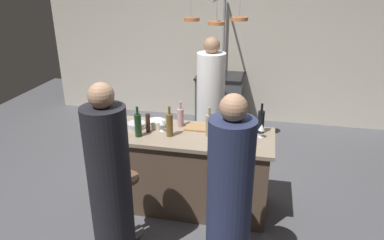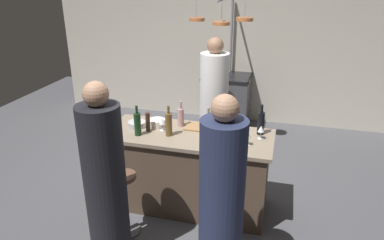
# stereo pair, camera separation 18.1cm
# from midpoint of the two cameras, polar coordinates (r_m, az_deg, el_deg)

# --- Properties ---
(ground_plane) EXTENTS (9.00, 9.00, 0.00)m
(ground_plane) POSITION_cam_midpoint_polar(r_m,az_deg,el_deg) (4.29, 0.71, -13.22)
(ground_plane) COLOR #4C4C51
(back_wall) EXTENTS (6.40, 0.16, 2.60)m
(back_wall) POSITION_cam_midpoint_polar(r_m,az_deg,el_deg) (6.40, 7.22, 11.48)
(back_wall) COLOR beige
(back_wall) RESTS_ON ground_plane
(kitchen_island) EXTENTS (1.80, 0.72, 0.90)m
(kitchen_island) POSITION_cam_midpoint_polar(r_m,az_deg,el_deg) (4.04, 0.74, -8.00)
(kitchen_island) COLOR brown
(kitchen_island) RESTS_ON ground_plane
(stove_range) EXTENTS (0.80, 0.64, 0.89)m
(stove_range) POSITION_cam_midpoint_polar(r_m,az_deg,el_deg) (6.24, 6.31, 3.10)
(stove_range) COLOR #47474C
(stove_range) RESTS_ON ground_plane
(chef) EXTENTS (0.37, 0.37, 1.75)m
(chef) POSITION_cam_midpoint_polar(r_m,az_deg,el_deg) (4.81, 4.55, 1.88)
(chef) COLOR white
(chef) RESTS_ON ground_plane
(bar_stool_left) EXTENTS (0.28, 0.28, 0.68)m
(bar_stool_left) POSITION_cam_midpoint_polar(r_m,az_deg,el_deg) (3.73, -9.22, -12.60)
(bar_stool_left) COLOR #4C4C51
(bar_stool_left) RESTS_ON ground_plane
(guest_left) EXTENTS (0.36, 0.36, 1.73)m
(guest_left) POSITION_cam_midpoint_polar(r_m,az_deg,el_deg) (3.22, -12.01, -9.99)
(guest_left) COLOR black
(guest_left) RESTS_ON ground_plane
(bar_stool_right) EXTENTS (0.28, 0.28, 0.68)m
(bar_stool_right) POSITION_cam_midpoint_polar(r_m,az_deg,el_deg) (3.50, 6.57, -15.13)
(bar_stool_right) COLOR #4C4C51
(bar_stool_right) RESTS_ON ground_plane
(guest_right) EXTENTS (0.36, 0.36, 1.71)m
(guest_right) POSITION_cam_midpoint_polar(r_m,az_deg,el_deg) (2.94, 6.51, -13.16)
(guest_right) COLOR #262D4C
(guest_right) RESTS_ON ground_plane
(overhead_pot_rack) EXTENTS (0.87, 1.39, 2.17)m
(overhead_pot_rack) POSITION_cam_midpoint_polar(r_m,az_deg,el_deg) (5.47, 6.30, 13.57)
(overhead_pot_rack) COLOR gray
(overhead_pot_rack) RESTS_ON ground_plane
(cutting_board) EXTENTS (0.32, 0.22, 0.02)m
(cutting_board) POSITION_cam_midpoint_polar(r_m,az_deg,el_deg) (3.97, 2.60, -1.20)
(cutting_board) COLOR #997047
(cutting_board) RESTS_ON kitchen_island
(pepper_mill) EXTENTS (0.05, 0.05, 0.21)m
(pepper_mill) POSITION_cam_midpoint_polar(r_m,az_deg,el_deg) (3.88, -5.70, -0.33)
(pepper_mill) COLOR #382319
(pepper_mill) RESTS_ON kitchen_island
(wine_bottle_red) EXTENTS (0.07, 0.07, 0.33)m
(wine_bottle_red) POSITION_cam_midpoint_polar(r_m,az_deg,el_deg) (3.78, -7.30, -0.61)
(wine_bottle_red) COLOR #143319
(wine_bottle_red) RESTS_ON kitchen_island
(wine_bottle_rose) EXTENTS (0.07, 0.07, 0.29)m
(wine_bottle_rose) POSITION_cam_midpoint_polar(r_m,az_deg,el_deg) (3.98, -0.49, 0.50)
(wine_bottle_rose) COLOR #B78C8E
(wine_bottle_rose) RESTS_ON kitchen_island
(wine_bottle_white) EXTENTS (0.07, 0.07, 0.32)m
(wine_bottle_white) POSITION_cam_midpoint_polar(r_m,az_deg,el_deg) (3.74, 3.98, -0.85)
(wine_bottle_white) COLOR gray
(wine_bottle_white) RESTS_ON kitchen_island
(wine_bottle_dark) EXTENTS (0.07, 0.07, 0.33)m
(wine_bottle_dark) POSITION_cam_midpoint_polar(r_m,az_deg,el_deg) (3.86, 12.21, -0.44)
(wine_bottle_dark) COLOR black
(wine_bottle_dark) RESTS_ON kitchen_island
(wine_bottle_amber) EXTENTS (0.07, 0.07, 0.33)m
(wine_bottle_amber) POSITION_cam_midpoint_polar(r_m,az_deg,el_deg) (3.75, -2.34, -0.66)
(wine_bottle_amber) COLOR brown
(wine_bottle_amber) RESTS_ON kitchen_island
(wine_glass_near_left_guest) EXTENTS (0.07, 0.07, 0.15)m
(wine_glass_near_left_guest) POSITION_cam_midpoint_polar(r_m,az_deg,el_deg) (3.60, 10.29, -2.44)
(wine_glass_near_left_guest) COLOR silver
(wine_glass_near_left_guest) RESTS_ON kitchen_island
(wine_glass_by_chef) EXTENTS (0.07, 0.07, 0.15)m
(wine_glass_by_chef) POSITION_cam_midpoint_polar(r_m,az_deg,el_deg) (3.76, 12.28, -1.50)
(wine_glass_by_chef) COLOR silver
(wine_glass_by_chef) RESTS_ON kitchen_island
(wine_glass_near_right_guest) EXTENTS (0.07, 0.07, 0.15)m
(wine_glass_near_right_guest) POSITION_cam_midpoint_polar(r_m,az_deg,el_deg) (3.87, -3.43, -0.30)
(wine_glass_near_right_guest) COLOR silver
(wine_glass_near_right_guest) RESTS_ON kitchen_island
(mixing_bowl_ceramic) EXTENTS (0.19, 0.19, 0.08)m
(mixing_bowl_ceramic) POSITION_cam_midpoint_polar(r_m,az_deg,el_deg) (4.01, -4.30, -0.46)
(mixing_bowl_ceramic) COLOR silver
(mixing_bowl_ceramic) RESTS_ON kitchen_island
(mixing_bowl_steel) EXTENTS (0.20, 0.20, 0.06)m
(mixing_bowl_steel) POSITION_cam_midpoint_polar(r_m,az_deg,el_deg) (4.03, -7.48, -0.67)
(mixing_bowl_steel) COLOR #B7B7BC
(mixing_bowl_steel) RESTS_ON kitchen_island
(mixing_bowl_blue) EXTENTS (0.17, 0.17, 0.06)m
(mixing_bowl_blue) POSITION_cam_midpoint_polar(r_m,az_deg,el_deg) (3.62, 5.00, -3.34)
(mixing_bowl_blue) COLOR #334C6B
(mixing_bowl_blue) RESTS_ON kitchen_island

